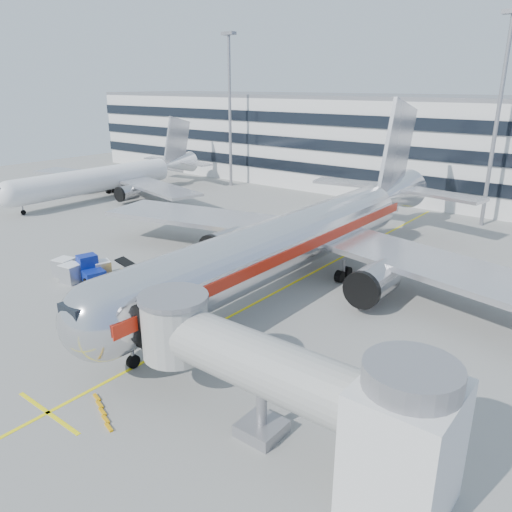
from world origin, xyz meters
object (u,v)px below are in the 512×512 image
Objects in this scene: cargo_container_left at (102,269)px; cargo_container_right at (64,267)px; belt_loader at (134,278)px; baggage_tug at (90,270)px; main_jet at (302,236)px; ramp_worker at (150,303)px; cargo_container_front at (72,273)px.

cargo_container_left is 3.64m from cargo_container_right.
cargo_container_left is at bearing 36.22° from cargo_container_right.
belt_loader is 4.50m from baggage_tug.
main_jet is at bearing 39.12° from baggage_tug.
belt_loader is 6.91m from ramp_worker.
main_jet is 21.58m from cargo_container_front.
cargo_container_left is 2.81m from cargo_container_front.
ramp_worker reaches higher than cargo_container_front.
belt_loader is at bearing 121.88° from ramp_worker.
belt_loader is 2.51× the size of cargo_container_right.
cargo_container_left is 10.47m from ramp_worker.
baggage_tug is 1.78× the size of cargo_container_right.
belt_loader is at bearing 32.10° from cargo_container_front.
main_jet is at bearing 43.38° from belt_loader.
main_jet is 15.85m from belt_loader.
cargo_container_right is (-2.88, -0.85, -0.15)m from baggage_tug.
cargo_container_right is (-2.93, -2.15, 0.09)m from cargo_container_left.
cargo_container_right is at bearing -143.83° from main_jet.
baggage_tug reaches higher than ramp_worker.
cargo_container_left is at bearing 87.71° from baggage_tug.
main_jet reaches higher than cargo_container_front.
cargo_container_right is 13.06m from ramp_worker.
main_jet is at bearing 36.16° from cargo_container_left.
baggage_tug is at bearing 16.39° from cargo_container_right.
belt_loader is at bearing 7.71° from cargo_container_left.
belt_loader is at bearing -136.62° from main_jet.
belt_loader is 7.48m from cargo_container_right.
main_jet reaches higher than ramp_worker.
cargo_container_left is at bearing 68.87° from cargo_container_front.
cargo_container_front is 0.89× the size of ramp_worker.
cargo_container_front is (1.92, -0.47, 0.00)m from cargo_container_right.
cargo_container_right is at bearing -158.86° from belt_loader.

